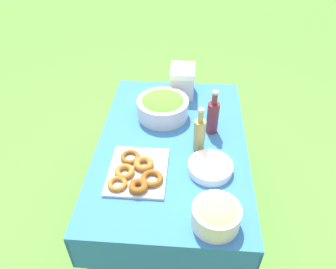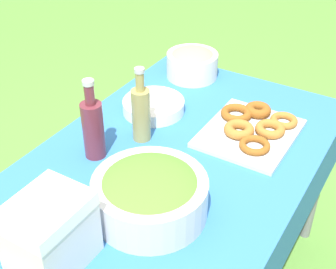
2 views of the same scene
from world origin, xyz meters
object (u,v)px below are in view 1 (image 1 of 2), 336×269
(pasta_bowl, at_px, (216,214))
(donut_platter, at_px, (137,172))
(salad_bowl, at_px, (163,106))
(plate_stack, at_px, (210,167))
(olive_oil_bottle, at_px, (199,134))
(wine_bottle, at_px, (213,116))
(cooler_box, at_px, (182,81))

(pasta_bowl, bearing_deg, donut_platter, -124.32)
(salad_bowl, xyz_separation_m, plate_stack, (0.48, 0.29, -0.05))
(plate_stack, xyz_separation_m, olive_oil_bottle, (-0.17, -0.06, 0.08))
(salad_bowl, bearing_deg, plate_stack, 31.77)
(salad_bowl, distance_m, olive_oil_bottle, 0.38)
(salad_bowl, distance_m, wine_bottle, 0.34)
(pasta_bowl, distance_m, wine_bottle, 0.67)
(donut_platter, height_order, olive_oil_bottle, olive_oil_bottle)
(olive_oil_bottle, height_order, wine_bottle, wine_bottle)
(wine_bottle, bearing_deg, olive_oil_bottle, -25.73)
(donut_platter, distance_m, cooler_box, 0.84)
(donut_platter, xyz_separation_m, plate_stack, (-0.06, 0.39, 0.00))
(salad_bowl, bearing_deg, wine_bottle, 66.18)
(donut_platter, bearing_deg, salad_bowl, 170.37)
(pasta_bowl, xyz_separation_m, plate_stack, (-0.33, -0.01, -0.04))
(salad_bowl, xyz_separation_m, donut_platter, (0.54, -0.09, -0.05))
(plate_stack, distance_m, wine_bottle, 0.35)
(cooler_box, bearing_deg, wine_bottle, 25.40)
(donut_platter, bearing_deg, plate_stack, 99.07)
(olive_oil_bottle, bearing_deg, cooler_box, -168.44)
(donut_platter, height_order, wine_bottle, wine_bottle)
(olive_oil_bottle, relative_size, wine_bottle, 0.97)
(pasta_bowl, xyz_separation_m, cooler_box, (-1.09, -0.20, 0.03))
(pasta_bowl, height_order, plate_stack, pasta_bowl)
(donut_platter, relative_size, wine_bottle, 1.30)
(salad_bowl, height_order, pasta_bowl, salad_bowl)
(salad_bowl, height_order, olive_oil_bottle, olive_oil_bottle)
(olive_oil_bottle, bearing_deg, salad_bowl, -142.37)
(plate_stack, height_order, olive_oil_bottle, olive_oil_bottle)
(cooler_box, bearing_deg, plate_stack, 13.50)
(salad_bowl, height_order, cooler_box, cooler_box)
(salad_bowl, height_order, plate_stack, salad_bowl)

